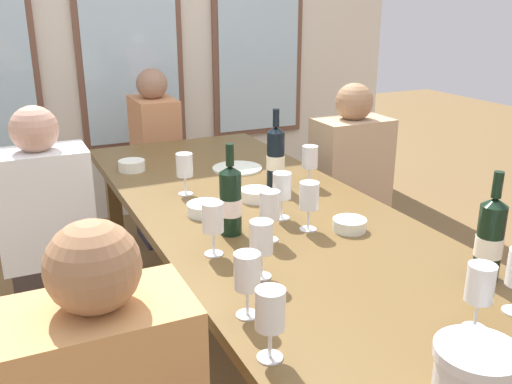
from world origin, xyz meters
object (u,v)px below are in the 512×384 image
(tasting_bowl_3, at_px, (256,195))
(wine_glass_10, at_px, (270,311))
(tasting_bowl_2, at_px, (132,166))
(tasting_bowl_1, at_px, (205,209))
(dining_table, at_px, (280,238))
(wine_bottle_0, at_px, (490,238))
(tasting_bowl_0, at_px, (349,225))
(wine_glass_8, at_px, (261,240))
(wine_glass_4, at_px, (309,198))
(wine_glass_3, at_px, (213,220))
(seated_person_0, at_px, (49,242))
(wine_glass_0, at_px, (270,208))
(wine_glass_5, at_px, (247,274))
(wine_glass_11, at_px, (310,158))
(wine_bottle_1, at_px, (276,157))
(wine_glass_2, at_px, (282,187))
(white_plate_1, at_px, (237,168))
(wine_bottle_2, at_px, (231,200))
(wine_glass_9, at_px, (480,287))
(seated_person_1, at_px, (349,194))
(seated_person_4, at_px, (156,162))
(wine_glass_1, at_px, (185,167))

(tasting_bowl_3, height_order, wine_glass_10, wine_glass_10)
(tasting_bowl_2, xyz_separation_m, wine_glass_10, (-0.06, -1.58, 0.10))
(tasting_bowl_1, bearing_deg, dining_table, -40.21)
(wine_bottle_0, bearing_deg, tasting_bowl_0, 108.76)
(tasting_bowl_2, height_order, wine_glass_8, wine_glass_8)
(wine_glass_4, distance_m, wine_glass_8, 0.39)
(tasting_bowl_0, bearing_deg, wine_glass_3, 178.07)
(wine_glass_3, height_order, seated_person_0, seated_person_0)
(dining_table, relative_size, wine_glass_0, 15.46)
(wine_glass_0, xyz_separation_m, wine_glass_3, (-0.21, -0.02, 0.00))
(wine_glass_5, bearing_deg, wine_glass_10, -98.62)
(seated_person_0, bearing_deg, wine_glass_11, -18.29)
(wine_bottle_1, distance_m, wine_glass_2, 0.38)
(wine_glass_8, xyz_separation_m, wine_glass_10, (-0.15, -0.36, 0.00))
(dining_table, xyz_separation_m, wine_bottle_1, (0.17, 0.38, 0.20))
(white_plate_1, height_order, tasting_bowl_1, tasting_bowl_1)
(tasting_bowl_1, height_order, wine_glass_3, wine_glass_3)
(wine_bottle_0, xyz_separation_m, tasting_bowl_3, (-0.32, 0.88, -0.10))
(dining_table, relative_size, wine_bottle_2, 8.47)
(dining_table, relative_size, wine_glass_3, 15.46)
(wine_glass_9, bearing_deg, wine_bottle_1, 87.04)
(wine_glass_8, bearing_deg, tasting_bowl_3, 66.46)
(seated_person_1, bearing_deg, seated_person_4, 125.86)
(wine_bottle_0, bearing_deg, wine_glass_0, 131.69)
(tasting_bowl_1, bearing_deg, tasting_bowl_3, 14.37)
(wine_glass_1, distance_m, wine_glass_3, 0.60)
(tasting_bowl_2, bearing_deg, tasting_bowl_0, -63.31)
(tasting_bowl_3, distance_m, seated_person_0, 0.91)
(wine_bottle_1, relative_size, wine_glass_10, 1.92)
(white_plate_1, xyz_separation_m, tasting_bowl_2, (-0.46, 0.19, 0.02))
(dining_table, relative_size, wine_bottle_1, 8.04)
(wine_bottle_2, height_order, wine_glass_11, wine_bottle_2)
(seated_person_0, bearing_deg, wine_glass_2, -39.86)
(dining_table, xyz_separation_m, wine_glass_4, (0.06, -0.11, 0.18))
(tasting_bowl_3, height_order, wine_glass_11, wine_glass_11)
(wine_glass_3, bearing_deg, wine_bottle_2, 49.23)
(wine_glass_4, bearing_deg, dining_table, 117.63)
(wine_glass_11, bearing_deg, tasting_bowl_1, -165.34)
(tasting_bowl_0, height_order, wine_glass_10, wine_glass_10)
(wine_bottle_0, bearing_deg, wine_glass_8, 154.66)
(tasting_bowl_0, height_order, wine_glass_0, wine_glass_0)
(wine_bottle_2, height_order, wine_glass_8, wine_bottle_2)
(tasting_bowl_0, relative_size, tasting_bowl_1, 0.86)
(tasting_bowl_3, bearing_deg, wine_glass_1, 140.91)
(white_plate_1, bearing_deg, wine_glass_2, -98.68)
(wine_glass_1, height_order, wine_glass_3, same)
(white_plate_1, height_order, wine_glass_0, wine_glass_0)
(wine_glass_8, height_order, seated_person_0, seated_person_0)
(wine_glass_8, distance_m, seated_person_0, 1.20)
(wine_bottle_1, distance_m, seated_person_0, 1.03)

